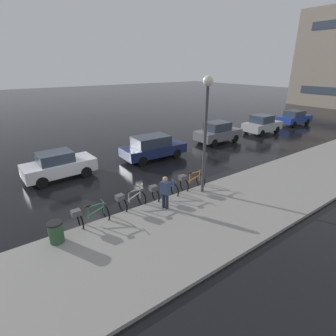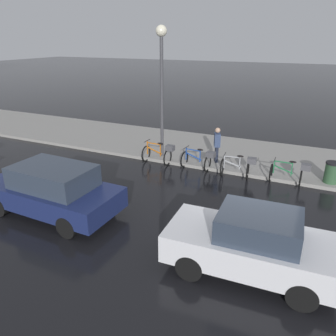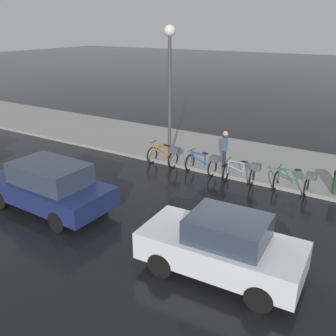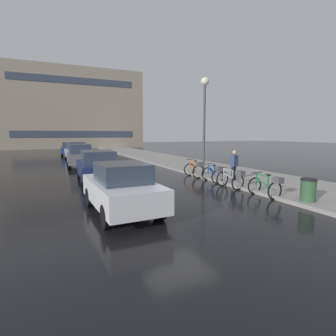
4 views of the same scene
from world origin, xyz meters
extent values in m
plane|color=black|center=(0.00, 0.00, 0.00)|extent=(140.00, 140.00, 0.00)
cube|color=gray|center=(6.00, 10.00, 0.07)|extent=(4.80, 60.00, 0.14)
torus|color=black|center=(3.61, -0.05, 0.35)|extent=(0.70, 0.06, 0.70)
torus|color=black|center=(3.61, -1.11, 0.35)|extent=(0.70, 0.06, 0.70)
cube|color=#237042|center=(3.61, -0.77, 0.61)|extent=(0.04, 0.04, 0.52)
cube|color=#237042|center=(3.61, -0.13, 0.62)|extent=(0.04, 0.04, 0.54)
cube|color=#237042|center=(3.61, -0.45, 0.84)|extent=(0.04, 0.64, 0.04)
cube|color=#237042|center=(3.61, -0.47, 0.56)|extent=(0.04, 0.73, 0.26)
ellipsoid|color=black|center=(3.61, -0.77, 0.90)|extent=(0.14, 0.26, 0.07)
cylinder|color=black|center=(3.61, -0.13, 0.91)|extent=(0.50, 0.03, 0.03)
cube|color=#4C4C51|center=(3.61, -1.23, 0.77)|extent=(0.28, 0.34, 0.22)
torus|color=black|center=(3.34, 1.80, 0.36)|extent=(0.72, 0.13, 0.72)
torus|color=black|center=(3.44, 0.80, 0.36)|extent=(0.72, 0.13, 0.72)
cube|color=#ADAFB5|center=(3.41, 1.13, 0.62)|extent=(0.04, 0.04, 0.51)
cube|color=#ADAFB5|center=(3.35, 1.73, 0.63)|extent=(0.04, 0.04, 0.53)
cube|color=#ADAFB5|center=(3.38, 1.43, 0.84)|extent=(0.10, 0.60, 0.04)
cube|color=#ADAFB5|center=(3.38, 1.40, 0.57)|extent=(0.10, 0.68, 0.25)
ellipsoid|color=black|center=(3.41, 1.13, 0.90)|extent=(0.17, 0.27, 0.07)
cylinder|color=black|center=(3.35, 1.73, 0.91)|extent=(0.50, 0.08, 0.03)
cube|color=#4C4C51|center=(3.45, 0.68, 0.77)|extent=(0.31, 0.37, 0.22)
torus|color=black|center=(3.60, 3.52, 0.35)|extent=(0.70, 0.11, 0.70)
torus|color=black|center=(3.53, 2.46, 0.35)|extent=(0.70, 0.11, 0.70)
cube|color=#234CA8|center=(3.55, 2.81, 0.60)|extent=(0.04, 0.04, 0.51)
cube|color=#234CA8|center=(3.60, 3.44, 0.61)|extent=(0.04, 0.04, 0.53)
cube|color=#234CA8|center=(3.58, 3.12, 0.83)|extent=(0.08, 0.64, 0.04)
cube|color=#234CA8|center=(3.57, 3.10, 0.55)|extent=(0.09, 0.72, 0.26)
ellipsoid|color=black|center=(3.55, 2.81, 0.89)|extent=(0.16, 0.27, 0.07)
cylinder|color=black|center=(3.60, 3.44, 0.90)|extent=(0.50, 0.07, 0.03)
cube|color=#4C4C51|center=(3.52, 2.34, 0.76)|extent=(0.30, 0.36, 0.22)
torus|color=black|center=(3.50, 5.31, 0.37)|extent=(0.74, 0.09, 0.73)
torus|color=black|center=(3.46, 4.24, 0.37)|extent=(0.74, 0.09, 0.73)
cube|color=orange|center=(3.47, 4.59, 0.64)|extent=(0.04, 0.04, 0.55)
cube|color=orange|center=(3.50, 5.23, 0.67)|extent=(0.04, 0.04, 0.60)
cube|color=orange|center=(3.48, 4.91, 0.90)|extent=(0.06, 0.65, 0.04)
cube|color=orange|center=(3.48, 4.88, 0.59)|extent=(0.06, 0.73, 0.26)
ellipsoid|color=black|center=(3.47, 4.59, 0.95)|extent=(0.15, 0.27, 0.07)
cylinder|color=black|center=(3.50, 5.23, 0.98)|extent=(0.50, 0.05, 0.03)
cube|color=#4C4C51|center=(3.45, 4.12, 0.82)|extent=(0.29, 0.35, 0.22)
cube|color=silver|center=(-2.02, -0.37, 0.66)|extent=(1.87, 3.91, 0.69)
cube|color=#2D3847|center=(-2.01, -0.52, 1.29)|extent=(1.48, 1.84, 0.57)
cylinder|color=black|center=(-2.83, 0.79, 0.32)|extent=(0.25, 0.65, 0.64)
cylinder|color=black|center=(-1.32, 0.85, 0.32)|extent=(0.25, 0.65, 0.64)
cylinder|color=black|center=(-2.72, -1.59, 0.32)|extent=(0.25, 0.65, 0.64)
cylinder|color=black|center=(-1.22, -1.52, 0.32)|extent=(0.25, 0.65, 0.64)
cube|color=navy|center=(-1.77, 5.78, 0.64)|extent=(2.01, 4.41, 0.63)
cube|color=#2D3847|center=(-1.78, 5.60, 1.28)|extent=(1.62, 2.44, 0.65)
cylinder|color=black|center=(-2.58, 7.15, 0.32)|extent=(0.24, 0.65, 0.64)
cylinder|color=black|center=(-0.89, 7.10, 0.32)|extent=(0.24, 0.65, 0.64)
cylinder|color=black|center=(-2.65, 4.45, 0.32)|extent=(0.24, 0.65, 0.64)
cylinder|color=black|center=(-0.97, 4.40, 0.32)|extent=(0.24, 0.65, 0.64)
cube|color=slate|center=(-2.02, 12.32, 0.68)|extent=(1.89, 3.94, 0.72)
cube|color=#2D3847|center=(-2.02, 12.16, 1.38)|extent=(1.52, 1.93, 0.67)
cylinder|color=black|center=(-2.79, 13.54, 0.32)|extent=(0.24, 0.65, 0.64)
cylinder|color=black|center=(-1.19, 13.50, 0.32)|extent=(0.24, 0.65, 0.64)
cylinder|color=black|center=(-2.85, 11.13, 0.32)|extent=(0.24, 0.65, 0.64)
cylinder|color=black|center=(-1.25, 11.09, 0.32)|extent=(0.24, 0.65, 0.64)
cube|color=#B2B5BA|center=(-1.84, 18.01, 0.67)|extent=(1.89, 3.83, 0.71)
cube|color=#2D3847|center=(-1.84, 17.86, 1.37)|extent=(1.54, 1.84, 0.68)
cylinder|color=black|center=(-2.67, 19.19, 0.32)|extent=(0.23, 0.64, 0.64)
cylinder|color=black|center=(-1.02, 19.20, 0.32)|extent=(0.23, 0.64, 0.64)
cylinder|color=black|center=(-2.65, 16.82, 0.32)|extent=(0.23, 0.64, 0.64)
cylinder|color=black|center=(-1.00, 16.83, 0.32)|extent=(0.23, 0.64, 0.64)
cube|color=navy|center=(-2.09, 24.03, 0.64)|extent=(1.92, 4.04, 0.64)
cube|color=#2D3847|center=(-2.10, 23.87, 1.24)|extent=(1.52, 1.98, 0.57)
cylinder|color=black|center=(-2.82, 25.30, 0.32)|extent=(0.25, 0.65, 0.64)
cylinder|color=black|center=(-1.26, 25.23, 0.32)|extent=(0.25, 0.65, 0.64)
cylinder|color=black|center=(-2.92, 22.84, 0.32)|extent=(0.25, 0.65, 0.64)
cylinder|color=black|center=(-1.37, 22.77, 0.32)|extent=(0.25, 0.65, 0.64)
cylinder|color=#1E2333|center=(4.35, 2.34, 0.42)|extent=(0.14, 0.14, 0.84)
cylinder|color=#1E2333|center=(4.52, 2.40, 0.42)|extent=(0.14, 0.14, 0.84)
cube|color=navy|center=(4.43, 2.37, 1.12)|extent=(0.46, 0.37, 0.56)
sphere|color=tan|center=(4.43, 2.37, 1.54)|extent=(0.22, 0.22, 0.22)
cylinder|color=#424247|center=(4.16, 4.83, 2.61)|extent=(0.14, 0.14, 5.22)
sphere|color=#F2EACC|center=(4.16, 4.83, 5.40)|extent=(0.46, 0.46, 0.46)
cylinder|color=#2D5133|center=(4.09, -2.13, 0.44)|extent=(0.50, 0.50, 0.87)
cylinder|color=black|center=(4.09, -2.13, 0.90)|extent=(0.53, 0.53, 0.06)
cube|color=gray|center=(-0.03, 43.54, 6.86)|extent=(23.80, 9.50, 13.72)
cube|color=#333D4C|center=(-0.03, 38.75, 2.47)|extent=(19.51, 0.06, 1.10)
cube|color=#333D4C|center=(-0.03, 38.75, 11.25)|extent=(19.51, 0.06, 1.10)
camera|label=1|loc=(12.70, -3.47, 6.04)|focal=28.00mm
camera|label=2|loc=(-8.52, -1.29, 5.14)|focal=35.00mm
camera|label=3|loc=(-9.08, -3.27, 5.68)|focal=40.00mm
camera|label=4|loc=(-3.94, -8.26, 2.44)|focal=28.00mm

